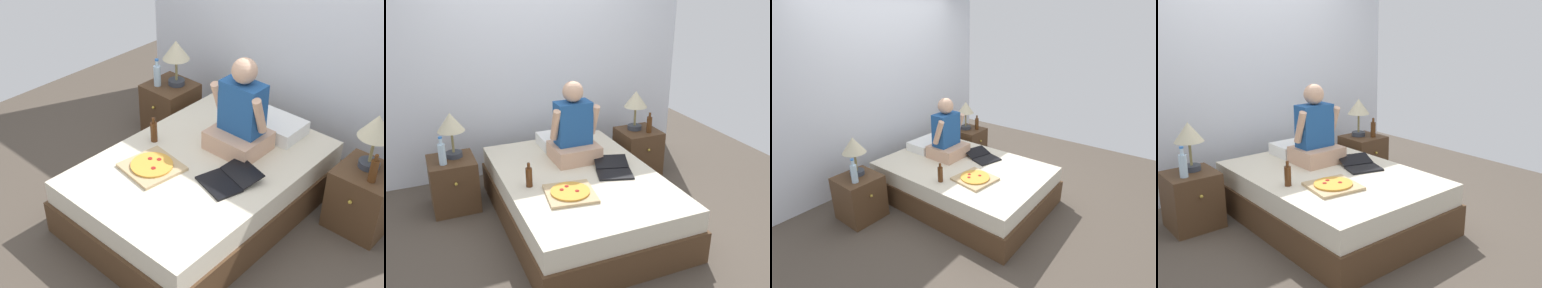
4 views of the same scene
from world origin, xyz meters
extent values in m
plane|color=#4C4238|center=(0.00, 0.00, 0.00)|extent=(5.73, 5.73, 0.00)
cube|color=silver|center=(0.00, 1.38, 1.25)|extent=(3.73, 0.12, 2.50)
cube|color=#4C331E|center=(0.00, 0.00, 0.14)|extent=(1.41, 2.04, 0.28)
cube|color=beige|center=(0.00, 0.00, 0.38)|extent=(1.36, 1.98, 0.19)
cube|color=#4C331E|center=(-1.04, 0.70, 0.26)|extent=(0.44, 0.44, 0.52)
sphere|color=gold|center=(-1.04, 0.47, 0.36)|extent=(0.03, 0.03, 0.03)
cylinder|color=#333842|center=(-1.00, 0.75, 0.54)|extent=(0.16, 0.16, 0.05)
cylinder|color=olive|center=(-1.00, 0.75, 0.68)|extent=(0.02, 0.02, 0.22)
cone|color=beige|center=(-1.00, 0.75, 0.88)|extent=(0.26, 0.26, 0.18)
cylinder|color=silver|center=(-1.12, 0.61, 0.62)|extent=(0.07, 0.07, 0.20)
cylinder|color=silver|center=(-1.12, 0.61, 0.75)|extent=(0.03, 0.03, 0.06)
cylinder|color=blue|center=(-1.12, 0.61, 0.79)|extent=(0.04, 0.03, 0.02)
cube|color=#4C331E|center=(1.04, 0.70, 0.26)|extent=(0.44, 0.44, 0.52)
sphere|color=gold|center=(1.04, 0.47, 0.36)|extent=(0.03, 0.03, 0.03)
cylinder|color=#333842|center=(1.01, 0.75, 0.54)|extent=(0.16, 0.16, 0.05)
cylinder|color=olive|center=(1.01, 0.75, 0.68)|extent=(0.02, 0.02, 0.22)
cone|color=beige|center=(1.01, 0.75, 0.88)|extent=(0.26, 0.26, 0.18)
cylinder|color=#512D14|center=(1.11, 0.60, 0.61)|extent=(0.06, 0.06, 0.18)
cylinder|color=#512D14|center=(1.11, 0.60, 0.72)|extent=(0.03, 0.03, 0.05)
cube|color=white|center=(0.14, 0.74, 0.54)|extent=(0.52, 0.34, 0.12)
cube|color=tan|center=(0.09, 0.33, 0.56)|extent=(0.44, 0.40, 0.16)
cube|color=#1E4C8C|center=(0.09, 0.36, 0.85)|extent=(0.34, 0.20, 0.42)
sphere|color=tan|center=(0.09, 0.36, 1.16)|extent=(0.20, 0.20, 0.20)
cylinder|color=tan|center=(-0.11, 0.31, 0.87)|extent=(0.07, 0.18, 0.32)
cylinder|color=tan|center=(0.29, 0.31, 0.87)|extent=(0.07, 0.18, 0.32)
cube|color=black|center=(0.29, -0.15, 0.48)|extent=(0.37, 0.30, 0.02)
cube|color=black|center=(0.35, 0.05, 0.52)|extent=(0.36, 0.28, 0.06)
cube|color=tan|center=(-0.22, -0.33, 0.49)|extent=(0.45, 0.45, 0.02)
cylinder|color=gold|center=(-0.22, -0.33, 0.51)|extent=(0.33, 0.33, 0.02)
cylinder|color=maroon|center=(-0.28, -0.29, 0.52)|extent=(0.04, 0.04, 0.00)
cylinder|color=maroon|center=(-0.17, -0.36, 0.52)|extent=(0.04, 0.04, 0.00)
cylinder|color=maroon|center=(-0.22, -0.25, 0.52)|extent=(0.04, 0.04, 0.00)
cylinder|color=#4C2811|center=(-0.49, -0.05, 0.56)|extent=(0.06, 0.06, 0.17)
cylinder|color=#4C2811|center=(-0.49, -0.05, 0.67)|extent=(0.03, 0.03, 0.05)
camera|label=1|loc=(2.25, -2.57, 2.89)|focal=50.00mm
camera|label=2|loc=(-1.39, -3.24, 2.20)|focal=40.00mm
camera|label=3|loc=(-2.65, -2.07, 2.11)|focal=28.00mm
camera|label=4|loc=(-2.29, -3.00, 1.76)|focal=40.00mm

